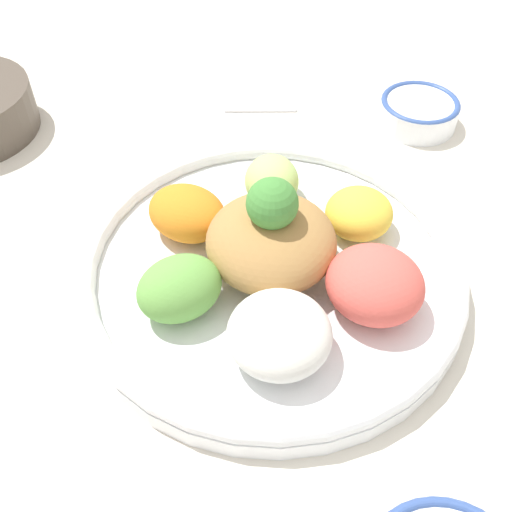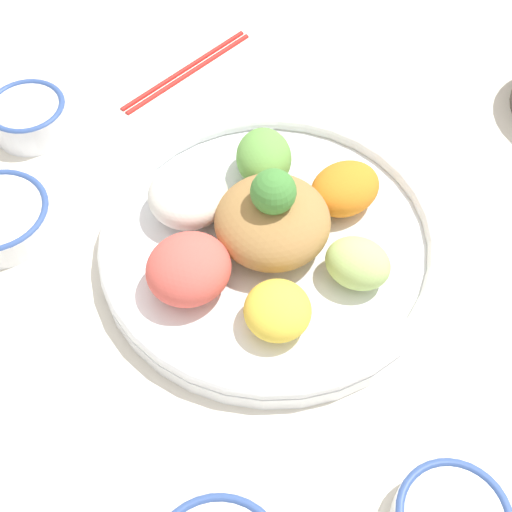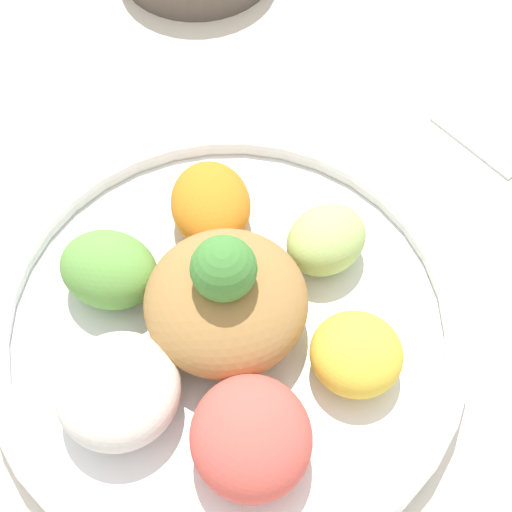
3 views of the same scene
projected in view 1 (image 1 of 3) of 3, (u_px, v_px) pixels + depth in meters
The scene contains 4 objects.
ground_plane at pixel (268, 291), 0.58m from camera, with size 2.40×2.40×0.00m, color silver.
salad_platter at pixel (276, 263), 0.56m from camera, with size 0.37×0.37×0.12m.
rice_bowl_blue at pixel (419, 111), 0.75m from camera, with size 0.10×0.10×0.04m.
serving_spoon_main at pixel (234, 108), 0.79m from camera, with size 0.05×0.13×0.01m.
Camera 1 is at (-0.37, -0.05, 0.45)m, focal length 42.00 mm.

